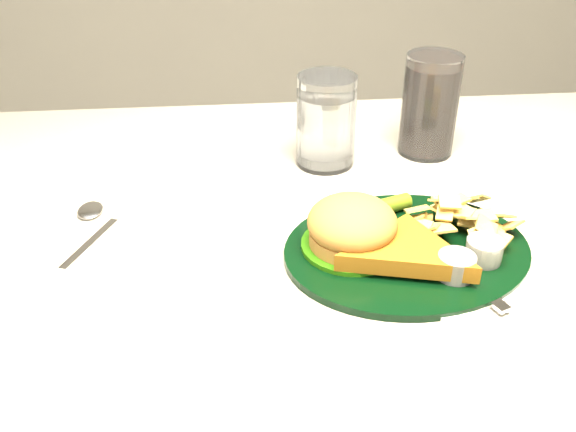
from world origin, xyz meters
name	(u,v)px	position (x,y,z in m)	size (l,w,h in m)	color
dinner_plate	(409,230)	(0.10, -0.05, 0.78)	(0.27, 0.22, 0.06)	black
water_glass	(326,121)	(0.04, 0.18, 0.81)	(0.08, 0.08, 0.12)	silver
cola_glass	(430,105)	(0.18, 0.20, 0.82)	(0.08, 0.08, 0.14)	black
fork_napkin	(456,266)	(0.14, -0.08, 0.76)	(0.14, 0.18, 0.01)	white
spoon	(90,241)	(-0.25, 0.00, 0.75)	(0.04, 0.14, 0.01)	silver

